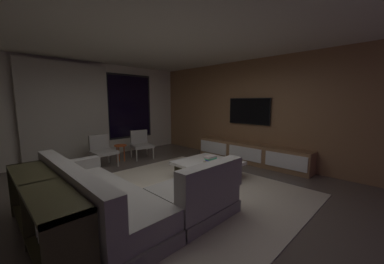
% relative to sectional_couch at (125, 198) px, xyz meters
% --- Properties ---
extents(floor, '(9.20, 9.20, 0.00)m').
position_rel_sectional_couch_xyz_m(floor, '(0.93, 0.18, -0.29)').
color(floor, '#564C44').
extents(back_wall_with_window, '(6.60, 0.30, 2.70)m').
position_rel_sectional_couch_xyz_m(back_wall_with_window, '(0.87, 3.80, 1.05)').
color(back_wall_with_window, beige).
rests_on(back_wall_with_window, floor).
extents(media_wall, '(0.12, 7.80, 2.70)m').
position_rel_sectional_couch_xyz_m(media_wall, '(3.99, 0.18, 1.06)').
color(media_wall, '#8E6642').
rests_on(media_wall, floor).
extents(ceiling, '(8.20, 8.20, 0.00)m').
position_rel_sectional_couch_xyz_m(ceiling, '(0.93, 0.18, 2.41)').
color(ceiling, beige).
extents(area_rug, '(3.20, 3.80, 0.01)m').
position_rel_sectional_couch_xyz_m(area_rug, '(1.28, 0.08, -0.28)').
color(area_rug, beige).
rests_on(area_rug, floor).
extents(sectional_couch, '(1.98, 2.50, 0.82)m').
position_rel_sectional_couch_xyz_m(sectional_couch, '(0.00, 0.00, 0.00)').
color(sectional_couch, gray).
rests_on(sectional_couch, floor).
extents(coffee_table, '(1.16, 1.16, 0.36)m').
position_rel_sectional_couch_xyz_m(coffee_table, '(2.02, 0.26, -0.10)').
color(coffee_table, '#38341E').
rests_on(coffee_table, floor).
extents(book_stack_on_coffee_table, '(0.26, 0.22, 0.12)m').
position_rel_sectional_couch_xyz_m(book_stack_on_coffee_table, '(2.05, 0.21, 0.13)').
color(book_stack_on_coffee_table, tan).
rests_on(book_stack_on_coffee_table, coffee_table).
extents(accent_chair_near_window, '(0.65, 0.67, 0.78)m').
position_rel_sectional_couch_xyz_m(accent_chair_near_window, '(1.96, 2.76, 0.14)').
color(accent_chair_near_window, '#B2ADA0').
rests_on(accent_chair_near_window, floor).
extents(accent_chair_by_curtain, '(0.56, 0.58, 0.78)m').
position_rel_sectional_couch_xyz_m(accent_chair_by_curtain, '(0.83, 2.72, 0.14)').
color(accent_chair_by_curtain, '#B2ADA0').
rests_on(accent_chair_by_curtain, floor).
extents(side_stool, '(0.32, 0.32, 0.46)m').
position_rel_sectional_couch_xyz_m(side_stool, '(1.33, 2.75, 0.08)').
color(side_stool, '#BF4C1E').
rests_on(side_stool, floor).
extents(media_console, '(0.46, 3.10, 0.52)m').
position_rel_sectional_couch_xyz_m(media_console, '(3.70, 0.24, -0.04)').
color(media_console, '#8E6642').
rests_on(media_console, floor).
extents(mounted_tv, '(0.05, 1.21, 0.70)m').
position_rel_sectional_couch_xyz_m(mounted_tv, '(3.88, 0.43, 1.06)').
color(mounted_tv, black).
extents(console_table_behind_couch, '(0.40, 2.10, 0.74)m').
position_rel_sectional_couch_xyz_m(console_table_behind_couch, '(-0.91, 0.13, 0.12)').
color(console_table_behind_couch, '#38341E').
rests_on(console_table_behind_couch, floor).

